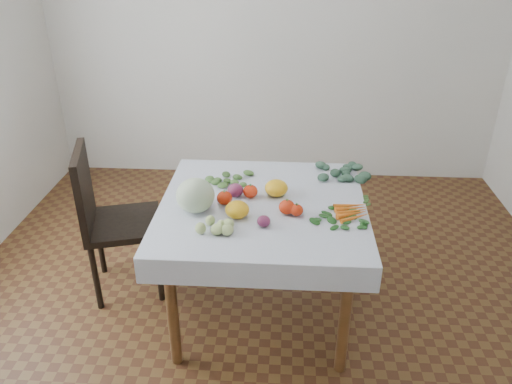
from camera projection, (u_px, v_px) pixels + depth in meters
The scene contains 19 objects.
ground at pixel (262, 310), 3.09m from camera, with size 4.00×4.00×0.00m, color brown.
back_wall at pixel (275, 29), 4.24m from camera, with size 4.00×0.04×2.70m, color silver.
table at pixel (263, 219), 2.79m from camera, with size 1.00×1.00×0.75m.
tablecloth at pixel (263, 204), 2.74m from camera, with size 1.12×1.12×0.01m, color white.
chair at pixel (107, 213), 3.04m from camera, with size 0.54×0.54×0.98m.
cabbage at pixel (195, 195), 2.63m from camera, with size 0.20×0.20×0.18m, color beige.
tomato_a at pixel (225, 198), 2.71m from camera, with size 0.09×0.09×0.08m, color red.
tomato_b at pixel (250, 191), 2.79m from camera, with size 0.08×0.08×0.07m, color red.
tomato_c at pixel (287, 207), 2.63m from camera, with size 0.09×0.09×0.08m, color red.
tomato_d at pixel (296, 210), 2.61m from camera, with size 0.07×0.07×0.06m, color red.
heirloom_back at pixel (276, 188), 2.80m from camera, with size 0.13×0.13×0.09m, color yellow.
heirloom_front at pixel (237, 210), 2.59m from camera, with size 0.13×0.13×0.09m, color yellow.
onion_a at pixel (235, 190), 2.79m from camera, with size 0.09×0.09×0.08m, color maroon.
onion_b at pixel (264, 221), 2.51m from camera, with size 0.07×0.07×0.06m, color maroon.
tomatillo_cluster at pixel (217, 225), 2.48m from camera, with size 0.18×0.11×0.05m.
carrot_bunch at pixel (353, 211), 2.63m from camera, with size 0.19×0.21×0.03m.
kale_bunch at pixel (345, 172), 3.05m from camera, with size 0.31×0.24×0.04m.
basil_bunch at pixel (338, 217), 2.59m from camera, with size 0.29×0.22×0.01m.
dill_bunch at pixel (230, 179), 2.98m from camera, with size 0.24×0.22×0.03m.
Camera 1 is at (0.12, -2.40, 2.08)m, focal length 35.00 mm.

